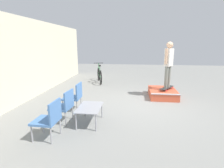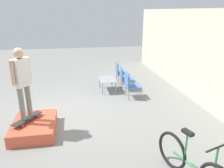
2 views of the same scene
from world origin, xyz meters
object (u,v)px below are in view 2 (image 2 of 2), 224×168
at_px(patio_chair_center, 125,77).
at_px(patio_chair_right, 131,84).
at_px(patio_chair_left, 120,71).
at_px(skateboard_on_ramp, 27,118).
at_px(skate_ramp_box, 34,127).
at_px(bicycle, 192,165).
at_px(person_skater, 22,78).
at_px(coffee_table, 107,80).

relative_size(patio_chair_center, patio_chair_right, 1.00).
height_order(patio_chair_left, patio_chair_right, same).
distance_m(skateboard_on_ramp, patio_chair_center, 4.12).
relative_size(skate_ramp_box, skateboard_on_ramp, 1.66).
bearing_deg(patio_chair_right, patio_chair_left, 0.30).
xyz_separation_m(skateboard_on_ramp, patio_chair_center, (-2.67, 3.13, 0.11)).
height_order(skate_ramp_box, bicycle, bicycle).
bearing_deg(patio_chair_center, patio_chair_left, 4.48).
distance_m(skate_ramp_box, person_skater, 1.29).
bearing_deg(patio_chair_left, coffee_table, 142.47).
relative_size(patio_chair_right, bicycle, 0.52).
bearing_deg(coffee_table, person_skater, -42.46).
bearing_deg(bicycle, patio_chair_left, 162.86).
bearing_deg(skate_ramp_box, skateboard_on_ramp, -97.40).
bearing_deg(skateboard_on_ramp, skate_ramp_box, 116.99).
distance_m(person_skater, coffee_table, 3.76).
height_order(skateboard_on_ramp, bicycle, bicycle).
distance_m(skateboard_on_ramp, coffee_table, 3.62).
bearing_deg(patio_chair_right, patio_chair_center, 0.29).
xyz_separation_m(skateboard_on_ramp, coffee_table, (-2.67, 2.44, 0.03)).
distance_m(skateboard_on_ramp, bicycle, 3.92).
bearing_deg(patio_chair_center, skateboard_on_ramp, 134.93).
bearing_deg(patio_chair_right, coffee_table, 39.74).
xyz_separation_m(skate_ramp_box, patio_chair_center, (-2.69, 2.99, 0.35)).
relative_size(person_skater, bicycle, 1.03).
relative_size(skate_ramp_box, patio_chair_center, 1.56).
xyz_separation_m(person_skater, patio_chair_left, (-3.51, 3.13, -0.94)).
xyz_separation_m(skate_ramp_box, bicycle, (2.32, 3.00, 0.24)).
height_order(person_skater, patio_chair_right, person_skater).
bearing_deg(skateboard_on_ramp, coffee_table, 171.93).
xyz_separation_m(skate_ramp_box, person_skater, (-0.02, -0.15, 1.28)).
relative_size(coffee_table, patio_chair_right, 1.03).
bearing_deg(patio_chair_left, skate_ramp_box, 141.57).
height_order(skateboard_on_ramp, patio_chair_right, patio_chair_right).
distance_m(patio_chair_center, patio_chair_right, 0.85).
bearing_deg(coffee_table, patio_chair_left, 140.67).
bearing_deg(skateboard_on_ramp, person_skater, 169.39).
height_order(patio_chair_right, bicycle, bicycle).
height_order(person_skater, bicycle, person_skater).
distance_m(skate_ramp_box, patio_chair_left, 4.64).
bearing_deg(skateboard_on_ramp, patio_chair_right, 154.58).
height_order(person_skater, patio_chair_left, person_skater).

